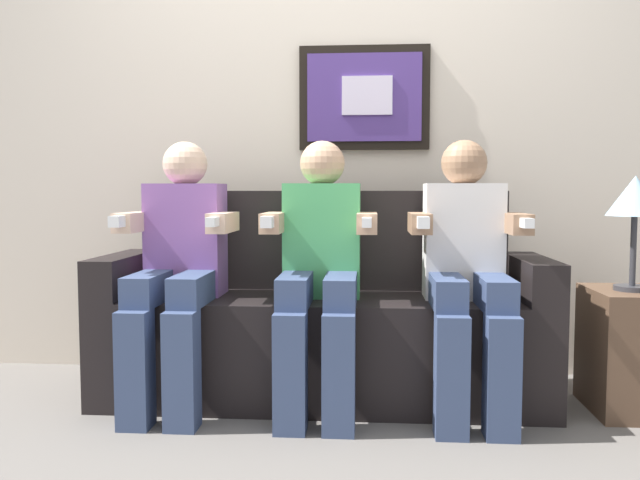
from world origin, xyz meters
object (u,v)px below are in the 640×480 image
(person_on_right, at_px, (467,264))
(table_lamp, at_px, (635,201))
(couch, at_px, (323,325))
(person_in_middle, at_px, (320,263))
(side_table_right, at_px, (640,351))
(person_on_left, at_px, (178,262))

(person_on_right, bearing_deg, table_lamp, 3.54)
(person_on_right, height_order, table_lamp, person_on_right)
(couch, xyz_separation_m, person_on_right, (0.59, -0.17, 0.29))
(person_in_middle, distance_m, table_lamp, 1.28)
(person_in_middle, relative_size, side_table_right, 2.22)
(side_table_right, bearing_deg, person_on_left, -178.14)
(person_on_right, bearing_deg, couch, 164.19)
(person_on_left, height_order, side_table_right, person_on_left)
(table_lamp, bearing_deg, side_table_right, 22.61)
(person_in_middle, height_order, side_table_right, person_in_middle)
(couch, bearing_deg, person_in_middle, -90.02)
(side_table_right, bearing_deg, person_in_middle, -177.30)
(couch, xyz_separation_m, person_in_middle, (-0.00, -0.17, 0.29))
(couch, height_order, person_on_left, person_on_left)
(person_on_right, bearing_deg, person_in_middle, 180.00)
(person_in_middle, relative_size, person_on_right, 1.00)
(table_lamp, bearing_deg, person_in_middle, -178.13)
(person_on_left, distance_m, person_in_middle, 0.59)
(couch, height_order, side_table_right, couch)
(person_in_middle, bearing_deg, couch, 89.98)
(side_table_right, bearing_deg, person_on_right, -175.05)
(couch, distance_m, person_in_middle, 0.34)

